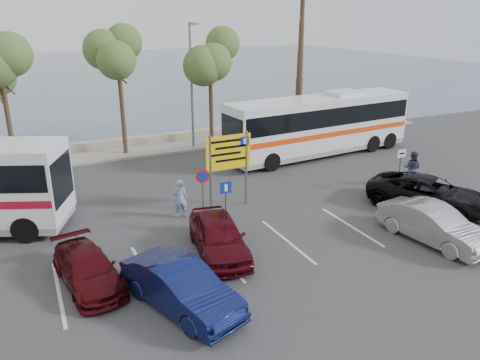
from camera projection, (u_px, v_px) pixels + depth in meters
name	position (u px, v px, depth m)	size (l,w,h in m)	color
ground	(239.00, 239.00, 19.03)	(120.00, 120.00, 0.00)	#343437
kerb_strip	(149.00, 151.00, 30.93)	(44.00, 2.40, 0.15)	gray
seawall	(141.00, 141.00, 32.55)	(48.00, 0.80, 0.60)	tan
sea	(69.00, 74.00, 70.11)	(140.00, 140.00, 0.00)	#405467
tree_mid	(117.00, 49.00, 28.11)	(3.20, 3.20, 8.00)	#382619
tree_right	(210.00, 54.00, 30.69)	(3.20, 3.20, 7.40)	#382619
street_lamp_right	(192.00, 80.00, 30.20)	(0.45, 1.15, 8.01)	slate
direction_sign	(229.00, 158.00, 21.34)	(2.20, 0.12, 3.60)	slate
sign_no_stop	(203.00, 186.00, 20.29)	(0.60, 0.08, 2.35)	slate
sign_parking	(226.00, 200.00, 19.13)	(0.50, 0.07, 2.25)	slate
sign_taxi	(400.00, 164.00, 23.77)	(0.50, 0.07, 2.20)	slate
lane_markings	(223.00, 255.00, 17.72)	(12.02, 4.20, 0.01)	silver
coach_bus_right	(319.00, 127.00, 29.76)	(12.92, 3.79, 3.97)	silver
car_blue	(181.00, 287.00, 14.36)	(1.57, 4.51, 1.49)	#10194C
car_maroon	(88.00, 269.00, 15.65)	(1.65, 4.05, 1.18)	#480C11
car_red	(219.00, 236.00, 17.62)	(1.78, 4.43, 1.51)	#4D0B14
suv_black	(429.00, 194.00, 21.71)	(2.53, 5.49, 1.53)	black
car_silver_b	(433.00, 224.00, 18.59)	(1.58, 4.54, 1.50)	#939398
pedestrian_near	(180.00, 198.00, 20.82)	(0.65, 0.42, 1.77)	#7F98B8
pedestrian_far	(412.00, 168.00, 24.70)	(0.91, 0.71, 1.88)	#383C54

